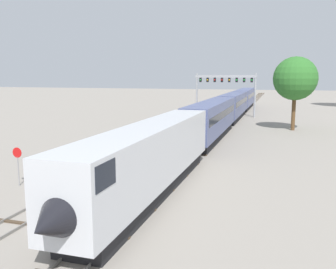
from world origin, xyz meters
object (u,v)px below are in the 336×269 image
Objects in this scene: passenger_train at (226,110)px; signal_gantry at (225,85)px; stop_sign at (18,161)px; trackside_tree_left at (295,79)px.

signal_gantry is (-2.25, 14.90, 3.71)m from passenger_train.
trackside_tree_left is at bearing 60.20° from stop_sign.
trackside_tree_left is (10.15, -0.85, 4.99)m from passenger_train.
signal_gantry is at bearing 81.35° from stop_sign.
signal_gantry is at bearing 98.59° from passenger_train.
stop_sign is at bearing -98.65° from signal_gantry.
signal_gantry reaches higher than passenger_train.
passenger_train is 37.41m from stop_sign.
passenger_train is 32.07× the size of stop_sign.
trackside_tree_left is (20.15, 35.19, 5.73)m from stop_sign.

